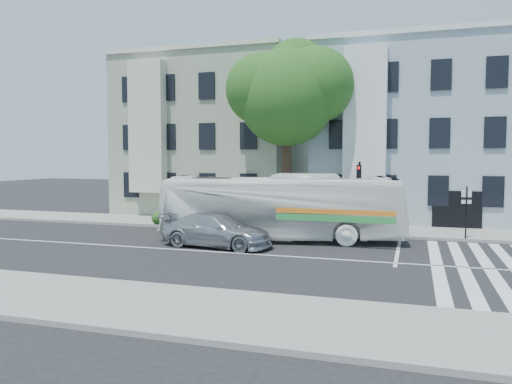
% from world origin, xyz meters
% --- Properties ---
extents(ground, '(120.00, 120.00, 0.00)m').
position_xyz_m(ground, '(0.00, 0.00, 0.00)').
color(ground, black).
rests_on(ground, ground).
extents(sidewalk_far, '(80.00, 4.00, 0.15)m').
position_xyz_m(sidewalk_far, '(0.00, 8.00, 0.07)').
color(sidewalk_far, gray).
rests_on(sidewalk_far, ground).
extents(sidewalk_near, '(80.00, 4.00, 0.15)m').
position_xyz_m(sidewalk_near, '(0.00, -8.00, 0.07)').
color(sidewalk_near, gray).
rests_on(sidewalk_near, ground).
extents(building_left, '(12.00, 10.00, 11.00)m').
position_xyz_m(building_left, '(-7.00, 15.00, 5.50)').
color(building_left, '#969E84').
rests_on(building_left, ground).
extents(building_right, '(12.00, 10.00, 11.00)m').
position_xyz_m(building_right, '(7.00, 15.00, 5.50)').
color(building_right, '#93A0AE').
rests_on(building_right, ground).
extents(street_tree, '(7.30, 5.90, 11.10)m').
position_xyz_m(street_tree, '(0.06, 8.74, 7.83)').
color(street_tree, '#2D2116').
rests_on(street_tree, ground).
extents(bus, '(4.57, 12.02, 3.27)m').
position_xyz_m(bus, '(0.97, 3.80, 1.63)').
color(bus, white).
rests_on(bus, ground).
extents(sedan, '(2.73, 5.41, 1.51)m').
position_xyz_m(sedan, '(-1.39, 1.19, 0.75)').
color(sedan, '#B8B9C0').
rests_on(sedan, ground).
extents(hedge, '(8.50, 2.52, 0.70)m').
position_xyz_m(hedge, '(-2.93, 6.30, 0.50)').
color(hedge, '#2E561C').
rests_on(hedge, sidewalk_far).
extents(traffic_signal, '(0.40, 0.52, 3.82)m').
position_xyz_m(traffic_signal, '(4.34, 7.01, 2.47)').
color(traffic_signal, black).
rests_on(traffic_signal, ground).
extents(far_sign_pole, '(0.46, 0.18, 2.53)m').
position_xyz_m(far_sign_pole, '(9.53, 6.14, 1.75)').
color(far_sign_pole, black).
rests_on(far_sign_pole, sidewalk_far).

